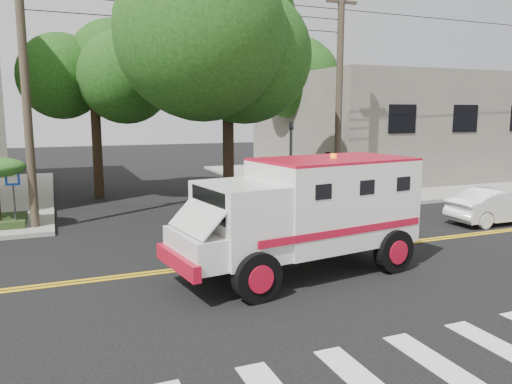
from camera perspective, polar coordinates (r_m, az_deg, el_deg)
name	(u,v)px	position (r m, az deg, el deg)	size (l,w,h in m)	color
ground	(255,261)	(13.63, -0.12, -7.87)	(100.00, 100.00, 0.00)	black
sidewalk_ne	(375,176)	(31.75, 13.45, 1.81)	(17.00, 17.00, 0.15)	gray
building_right	(392,125)	(32.82, 15.29, 7.36)	(14.00, 12.00, 6.00)	#686359
utility_pole_left	(26,96)	(18.11, -24.79, 9.94)	(0.28, 0.28, 9.00)	#382D23
utility_pole_right	(339,99)	(21.44, 9.46, 10.39)	(0.28, 0.28, 9.00)	#382D23
tree_main	(241,26)	(19.79, -1.76, 18.48)	(6.08, 5.70, 9.85)	black
tree_left	(101,73)	(24.04, -17.27, 12.90)	(4.48, 4.20, 7.70)	black
tree_right	(292,77)	(31.13, 4.18, 13.00)	(4.80, 4.50, 8.20)	black
traffic_signal	(291,157)	(19.78, 4.00, 4.01)	(0.15, 0.18, 3.60)	#3F3F42
accessibility_sign	(13,191)	(18.49, -25.97, 0.06)	(0.45, 0.10, 2.02)	#3F3F42
armored_truck	(306,209)	(12.38, 5.79, -1.94)	(6.50, 3.25, 2.84)	silver
parked_sedan	(498,206)	(20.04, 25.89, -1.43)	(1.33, 3.83, 1.26)	white
pedestrian_a	(308,179)	(22.25, 5.99, 1.44)	(0.64, 0.42, 1.75)	gray
pedestrian_b	(327,171)	(24.77, 8.10, 2.35)	(0.92, 0.72, 1.90)	gray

